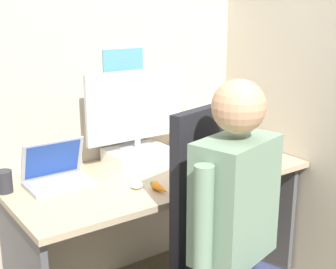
{
  "coord_description": "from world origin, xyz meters",
  "views": [
    {
      "loc": [
        -1.27,
        -1.54,
        1.56
      ],
      "look_at": [
        -0.06,
        0.18,
        0.98
      ],
      "focal_mm": 50.0,
      "sensor_mm": 36.0,
      "label": 1
    }
  ],
  "objects_px": {
    "stapler": "(243,139)",
    "pen_cup": "(4,182)",
    "paper_box": "(138,155)",
    "person": "(242,226)",
    "office_chair": "(219,247)",
    "carrot_toy": "(161,189)",
    "monitor": "(137,109)",
    "laptop": "(57,176)"
  },
  "relations": [
    {
      "from": "paper_box",
      "to": "laptop",
      "type": "xyz_separation_m",
      "value": [
        -0.5,
        -0.07,
        0.01
      ]
    },
    {
      "from": "monitor",
      "to": "office_chair",
      "type": "relative_size",
      "value": 0.51
    },
    {
      "from": "stapler",
      "to": "person",
      "type": "xyz_separation_m",
      "value": [
        -0.85,
        -0.88,
        0.01
      ]
    },
    {
      "from": "stapler",
      "to": "carrot_toy",
      "type": "distance_m",
      "value": 0.93
    },
    {
      "from": "laptop",
      "to": "pen_cup",
      "type": "distance_m",
      "value": 0.24
    },
    {
      "from": "stapler",
      "to": "pen_cup",
      "type": "relative_size",
      "value": 1.52
    },
    {
      "from": "pen_cup",
      "to": "stapler",
      "type": "bearing_deg",
      "value": -2.59
    },
    {
      "from": "carrot_toy",
      "to": "monitor",
      "type": "bearing_deg",
      "value": 71.88
    },
    {
      "from": "paper_box",
      "to": "person",
      "type": "bearing_deg",
      "value": -98.11
    },
    {
      "from": "paper_box",
      "to": "stapler",
      "type": "distance_m",
      "value": 0.72
    },
    {
      "from": "laptop",
      "to": "person",
      "type": "relative_size",
      "value": 0.23
    },
    {
      "from": "office_chair",
      "to": "pen_cup",
      "type": "relative_size",
      "value": 11.22
    },
    {
      "from": "laptop",
      "to": "carrot_toy",
      "type": "relative_size",
      "value": 2.19
    },
    {
      "from": "pen_cup",
      "to": "monitor",
      "type": "bearing_deg",
      "value": 1.82
    },
    {
      "from": "office_chair",
      "to": "laptop",
      "type": "bearing_deg",
      "value": 119.3
    },
    {
      "from": "monitor",
      "to": "carrot_toy",
      "type": "xyz_separation_m",
      "value": [
        -0.15,
        -0.45,
        -0.27
      ]
    },
    {
      "from": "stapler",
      "to": "office_chair",
      "type": "relative_size",
      "value": 0.14
    },
    {
      "from": "paper_box",
      "to": "person",
      "type": "distance_m",
      "value": 0.97
    },
    {
      "from": "office_chair",
      "to": "stapler",
      "type": "bearing_deg",
      "value": 41.39
    },
    {
      "from": "monitor",
      "to": "pen_cup",
      "type": "distance_m",
      "value": 0.77
    },
    {
      "from": "person",
      "to": "pen_cup",
      "type": "distance_m",
      "value": 1.11
    },
    {
      "from": "paper_box",
      "to": "laptop",
      "type": "relative_size",
      "value": 1.11
    },
    {
      "from": "monitor",
      "to": "stapler",
      "type": "relative_size",
      "value": 3.75
    },
    {
      "from": "monitor",
      "to": "stapler",
      "type": "height_order",
      "value": "monitor"
    },
    {
      "from": "paper_box",
      "to": "pen_cup",
      "type": "relative_size",
      "value": 3.25
    },
    {
      "from": "monitor",
      "to": "office_chair",
      "type": "xyz_separation_m",
      "value": [
        -0.09,
        -0.8,
        -0.43
      ]
    },
    {
      "from": "office_chair",
      "to": "pen_cup",
      "type": "distance_m",
      "value": 1.02
    },
    {
      "from": "paper_box",
      "to": "office_chair",
      "type": "distance_m",
      "value": 0.82
    },
    {
      "from": "office_chair",
      "to": "person",
      "type": "bearing_deg",
      "value": -104.99
    },
    {
      "from": "stapler",
      "to": "office_chair",
      "type": "bearing_deg",
      "value": -138.61
    },
    {
      "from": "stapler",
      "to": "carrot_toy",
      "type": "relative_size",
      "value": 1.13
    },
    {
      "from": "laptop",
      "to": "office_chair",
      "type": "xyz_separation_m",
      "value": [
        0.4,
        -0.72,
        -0.18
      ]
    },
    {
      "from": "person",
      "to": "monitor",
      "type": "bearing_deg",
      "value": 81.92
    },
    {
      "from": "monitor",
      "to": "pen_cup",
      "type": "relative_size",
      "value": 5.72
    },
    {
      "from": "paper_box",
      "to": "stapler",
      "type": "relative_size",
      "value": 2.13
    },
    {
      "from": "monitor",
      "to": "pen_cup",
      "type": "height_order",
      "value": "monitor"
    },
    {
      "from": "paper_box",
      "to": "pen_cup",
      "type": "bearing_deg",
      "value": -178.4
    },
    {
      "from": "pen_cup",
      "to": "laptop",
      "type": "bearing_deg",
      "value": -12.56
    },
    {
      "from": "carrot_toy",
      "to": "laptop",
      "type": "bearing_deg",
      "value": 133.08
    },
    {
      "from": "laptop",
      "to": "office_chair",
      "type": "bearing_deg",
      "value": -60.7
    },
    {
      "from": "laptop",
      "to": "person",
      "type": "xyz_separation_m",
      "value": [
        0.36,
        -0.89,
        -0.0
      ]
    },
    {
      "from": "person",
      "to": "pen_cup",
      "type": "bearing_deg",
      "value": 122.3
    }
  ]
}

